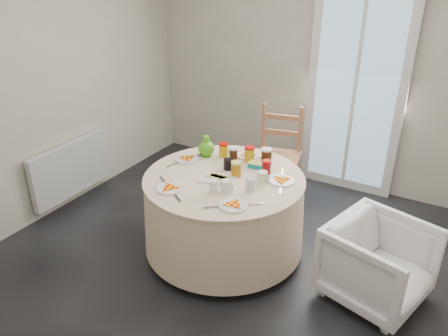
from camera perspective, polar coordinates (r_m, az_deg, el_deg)
The scene contains 14 objects.
floor at distance 3.71m, azimuth 0.43°, elevation -13.27°, with size 4.00×4.00×0.00m, color black.
wall_back at distance 4.82m, azimuth 12.63°, elevation 12.92°, with size 4.00×0.02×2.60m, color #BCB5A3.
wall_left at distance 4.35m, azimuth -23.43°, elevation 10.02°, with size 0.02×4.00×2.60m, color #BCB5A3.
glass_door at distance 4.74m, azimuth 16.76°, elevation 9.07°, with size 1.00×0.08×2.10m, color silver.
radiator at distance 4.73m, azimuth -19.17°, elevation -0.07°, with size 0.07×1.00×0.55m, color silver.
table at distance 3.73m, azimuth 0.00°, elevation -5.87°, with size 1.35×1.35×0.69m, color beige.
wooden_chair at distance 4.50m, azimuth 6.94°, elevation 1.21°, with size 0.44×0.42×0.99m, color #A8714F, non-canonical shape.
armchair at distance 3.43m, azimuth 19.67°, elevation -10.60°, with size 0.67×0.62×0.69m, color white.
place_settings at distance 3.54m, azimuth 0.00°, elevation -0.44°, with size 1.14×1.14×0.02m, color silver, non-canonical shape.
jar_cluster at distance 3.74m, azimuth 2.50°, elevation 1.89°, with size 0.54×0.27×0.16m, color #AD7D21, non-canonical shape.
butter_tub at distance 3.70m, azimuth 4.19°, elevation 1.02°, with size 0.12×0.09×0.05m, color #0A838C.
green_pitcher at distance 3.88m, azimuth -2.35°, elevation 3.64°, with size 0.14×0.14×0.19m, color #4BA717, non-canonical shape.
cheese_platter at distance 3.50m, azimuth -0.91°, elevation -0.74°, with size 0.29×0.19×0.04m, color white, non-canonical shape.
mugs_glasses at distance 3.48m, azimuth 2.18°, elevation -0.21°, with size 0.62×0.62×0.11m, color gray, non-canonical shape.
Camera 1 is at (1.41, -2.49, 2.35)m, focal length 35.00 mm.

